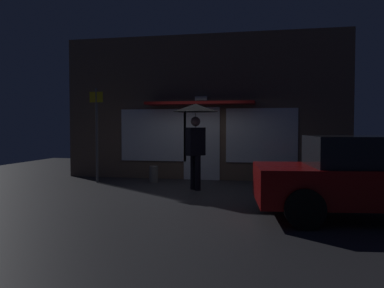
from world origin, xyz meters
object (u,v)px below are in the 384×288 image
(street_sign_post, at_px, (97,130))
(parked_car, at_px, (379,177))
(person_with_umbrella, at_px, (195,122))
(sidewalk_bollard, at_px, (154,174))
(sidewalk_bollard_2, at_px, (284,174))

(street_sign_post, bearing_deg, parked_car, -25.46)
(person_with_umbrella, bearing_deg, street_sign_post, 121.11)
(person_with_umbrella, height_order, sidewalk_bollard, person_with_umbrella)
(sidewalk_bollard, distance_m, sidewalk_bollard_2, 3.66)
(street_sign_post, bearing_deg, person_with_umbrella, -13.93)
(street_sign_post, distance_m, sidewalk_bollard, 2.07)
(person_with_umbrella, bearing_deg, parked_car, -78.44)
(street_sign_post, height_order, sidewalk_bollard, street_sign_post)
(parked_car, relative_size, sidewalk_bollard_2, 6.52)
(person_with_umbrella, relative_size, street_sign_post, 0.81)
(sidewalk_bollard_2, bearing_deg, sidewalk_bollard, 178.09)
(person_with_umbrella, distance_m, parked_car, 4.57)
(person_with_umbrella, xyz_separation_m, parked_car, (3.72, -2.46, -0.99))
(parked_car, height_order, sidewalk_bollard, parked_car)
(parked_car, bearing_deg, sidewalk_bollard_2, 107.00)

